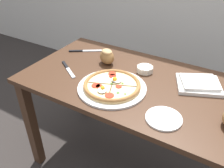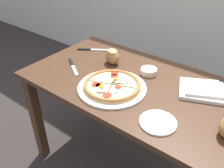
{
  "view_description": "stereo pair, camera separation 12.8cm",
  "coord_description": "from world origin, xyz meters",
  "px_view_note": "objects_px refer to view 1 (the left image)",
  "views": [
    {
      "loc": [
        0.48,
        -1.05,
        1.48
      ],
      "look_at": [
        -0.07,
        -0.13,
        0.77
      ],
      "focal_mm": 38.0,
      "sensor_mm": 36.0,
      "label": 1
    },
    {
      "loc": [
        0.58,
        -0.98,
        1.48
      ],
      "look_at": [
        -0.07,
        -0.13,
        0.77
      ],
      "focal_mm": 38.0,
      "sensor_mm": 36.0,
      "label": 2
    }
  ],
  "objects_px": {
    "ramekin_bowl": "(145,69)",
    "knife_spare": "(85,51)",
    "dining_table": "(133,96)",
    "napkin_folded": "(199,84)",
    "knife_main": "(68,69)",
    "side_saucer": "(164,118)",
    "bread_piece_far": "(107,56)",
    "pizza": "(112,86)"
  },
  "relations": [
    {
      "from": "ramekin_bowl",
      "to": "knife_spare",
      "type": "xyz_separation_m",
      "value": [
        -0.48,
        0.05,
        -0.01
      ]
    },
    {
      "from": "dining_table",
      "to": "napkin_folded",
      "type": "xyz_separation_m",
      "value": [
        0.34,
        0.13,
        0.13
      ]
    },
    {
      "from": "knife_main",
      "to": "side_saucer",
      "type": "height_order",
      "value": "same"
    },
    {
      "from": "napkin_folded",
      "to": "knife_main",
      "type": "bearing_deg",
      "value": -163.31
    },
    {
      "from": "side_saucer",
      "to": "ramekin_bowl",
      "type": "bearing_deg",
      "value": 125.51
    },
    {
      "from": "napkin_folded",
      "to": "knife_main",
      "type": "height_order",
      "value": "napkin_folded"
    },
    {
      "from": "knife_main",
      "to": "knife_spare",
      "type": "relative_size",
      "value": 0.95
    },
    {
      "from": "napkin_folded",
      "to": "knife_main",
      "type": "relative_size",
      "value": 1.5
    },
    {
      "from": "dining_table",
      "to": "bread_piece_far",
      "type": "height_order",
      "value": "bread_piece_far"
    },
    {
      "from": "bread_piece_far",
      "to": "ramekin_bowl",
      "type": "bearing_deg",
      "value": 5.87
    },
    {
      "from": "dining_table",
      "to": "napkin_folded",
      "type": "bearing_deg",
      "value": 21.07
    },
    {
      "from": "dining_table",
      "to": "ramekin_bowl",
      "type": "distance_m",
      "value": 0.18
    },
    {
      "from": "ramekin_bowl",
      "to": "knife_spare",
      "type": "distance_m",
      "value": 0.49
    },
    {
      "from": "bread_piece_far",
      "to": "knife_spare",
      "type": "relative_size",
      "value": 0.64
    },
    {
      "from": "bread_piece_far",
      "to": "side_saucer",
      "type": "bearing_deg",
      "value": -32.78
    },
    {
      "from": "knife_spare",
      "to": "ramekin_bowl",
      "type": "bearing_deg",
      "value": -38.9
    },
    {
      "from": "bread_piece_far",
      "to": "knife_main",
      "type": "bearing_deg",
      "value": -130.73
    },
    {
      "from": "dining_table",
      "to": "ramekin_bowl",
      "type": "bearing_deg",
      "value": 83.81
    },
    {
      "from": "pizza",
      "to": "knife_spare",
      "type": "relative_size",
      "value": 1.84
    },
    {
      "from": "dining_table",
      "to": "pizza",
      "type": "relative_size",
      "value": 3.44
    },
    {
      "from": "knife_spare",
      "to": "napkin_folded",
      "type": "bearing_deg",
      "value": -36.45
    },
    {
      "from": "ramekin_bowl",
      "to": "dining_table",
      "type": "bearing_deg",
      "value": -96.19
    },
    {
      "from": "side_saucer",
      "to": "knife_main",
      "type": "bearing_deg",
      "value": 168.75
    },
    {
      "from": "knife_spare",
      "to": "side_saucer",
      "type": "bearing_deg",
      "value": -61.91
    },
    {
      "from": "pizza",
      "to": "side_saucer",
      "type": "bearing_deg",
      "value": -15.7
    },
    {
      "from": "pizza",
      "to": "side_saucer",
      "type": "height_order",
      "value": "pizza"
    },
    {
      "from": "knife_main",
      "to": "napkin_folded",
      "type": "bearing_deg",
      "value": 49.95
    },
    {
      "from": "dining_table",
      "to": "knife_main",
      "type": "height_order",
      "value": "knife_main"
    },
    {
      "from": "pizza",
      "to": "knife_main",
      "type": "height_order",
      "value": "pizza"
    },
    {
      "from": "ramekin_bowl",
      "to": "knife_spare",
      "type": "relative_size",
      "value": 0.51
    },
    {
      "from": "bread_piece_far",
      "to": "side_saucer",
      "type": "relative_size",
      "value": 0.78
    },
    {
      "from": "ramekin_bowl",
      "to": "pizza",
      "type": "bearing_deg",
      "value": -107.2
    },
    {
      "from": "bread_piece_far",
      "to": "dining_table",
      "type": "bearing_deg",
      "value": -22.29
    },
    {
      "from": "ramekin_bowl",
      "to": "knife_main",
      "type": "xyz_separation_m",
      "value": [
        -0.42,
        -0.22,
        -0.01
      ]
    },
    {
      "from": "knife_main",
      "to": "pizza",
      "type": "bearing_deg",
      "value": 26.47
    },
    {
      "from": "bread_piece_far",
      "to": "side_saucer",
      "type": "height_order",
      "value": "bread_piece_far"
    },
    {
      "from": "napkin_folded",
      "to": "knife_spare",
      "type": "distance_m",
      "value": 0.81
    },
    {
      "from": "knife_spare",
      "to": "side_saucer",
      "type": "distance_m",
      "value": 0.84
    },
    {
      "from": "side_saucer",
      "to": "pizza",
      "type": "bearing_deg",
      "value": 164.3
    },
    {
      "from": "dining_table",
      "to": "knife_main",
      "type": "bearing_deg",
      "value": -167.08
    },
    {
      "from": "pizza",
      "to": "knife_spare",
      "type": "xyz_separation_m",
      "value": [
        -0.4,
        0.3,
        -0.01
      ]
    },
    {
      "from": "ramekin_bowl",
      "to": "napkin_folded",
      "type": "height_order",
      "value": "same"
    }
  ]
}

